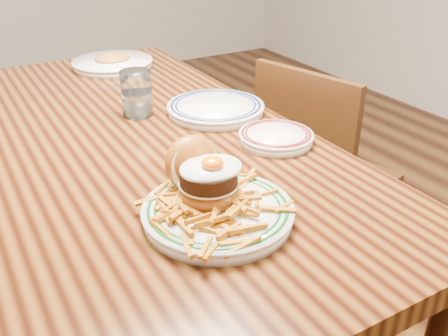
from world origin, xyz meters
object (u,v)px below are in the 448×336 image
table (130,166)px  chair_right (318,173)px  main_plate (213,199)px  side_plate (276,137)px

table → chair_right: (0.68, 0.02, -0.21)m
main_plate → chair_right: bearing=34.5°
table → side_plate: 0.40m
chair_right → side_plate: 0.55m
table → chair_right: size_ratio=1.92×
main_plate → side_plate: main_plate is taller
table → chair_right: bearing=1.3°
chair_right → main_plate: 0.88m
table → main_plate: (0.01, -0.44, 0.13)m
side_plate → chair_right: bearing=13.2°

